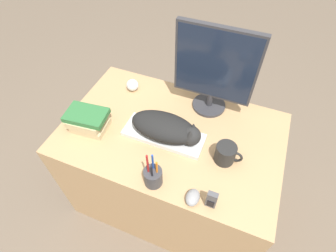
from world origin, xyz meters
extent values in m
plane|color=#6B5B4C|center=(0.00, 0.00, 0.00)|extent=(12.00, 12.00, 0.00)
cube|color=tan|center=(0.00, 0.38, 0.37)|extent=(1.18, 0.76, 0.75)
cube|color=silver|center=(-0.03, 0.33, 0.76)|extent=(0.43, 0.16, 0.02)
ellipsoid|color=black|center=(-0.03, 0.33, 0.83)|extent=(0.35, 0.18, 0.11)
sphere|color=#262626|center=(0.12, 0.33, 0.82)|extent=(0.10, 0.10, 0.10)
cone|color=#262626|center=(0.12, 0.31, 0.87)|extent=(0.03, 0.03, 0.04)
cone|color=#262626|center=(0.12, 0.36, 0.87)|extent=(0.03, 0.03, 0.04)
cylinder|color=#333338|center=(0.13, 0.64, 0.76)|extent=(0.19, 0.19, 0.02)
cylinder|color=#333338|center=(0.13, 0.64, 0.81)|extent=(0.04, 0.04, 0.09)
cube|color=#333338|center=(0.13, 0.64, 1.04)|extent=(0.43, 0.03, 0.41)
cube|color=#192338|center=(0.13, 0.63, 1.04)|extent=(0.40, 0.01, 0.39)
ellipsoid|color=gray|center=(0.23, 0.05, 0.77)|extent=(0.06, 0.08, 0.04)
cylinder|color=black|center=(0.30, 0.31, 0.80)|extent=(0.10, 0.10, 0.10)
torus|color=black|center=(0.35, 0.31, 0.80)|extent=(0.07, 0.01, 0.07)
cylinder|color=#38383D|center=(0.03, 0.07, 0.80)|extent=(0.08, 0.08, 0.09)
cylinder|color=orange|center=(0.05, 0.07, 0.85)|extent=(0.01, 0.01, 0.13)
cylinder|color=#1E47B2|center=(0.03, 0.09, 0.86)|extent=(0.01, 0.01, 0.15)
cylinder|color=#B21E1E|center=(0.01, 0.06, 0.88)|extent=(0.01, 0.01, 0.18)
cylinder|color=black|center=(0.04, 0.05, 0.85)|extent=(0.01, 0.01, 0.13)
sphere|color=silver|center=(-0.34, 0.60, 0.79)|extent=(0.07, 0.07, 0.07)
cube|color=#4C4C51|center=(0.31, 0.06, 0.80)|extent=(0.04, 0.02, 0.10)
cube|color=black|center=(0.31, 0.05, 0.79)|extent=(0.03, 0.00, 0.05)
cube|color=#C6B284|center=(-0.42, 0.24, 0.77)|extent=(0.19, 0.15, 0.03)
cube|color=#C6B284|center=(-0.43, 0.24, 0.81)|extent=(0.20, 0.15, 0.04)
cube|color=#2D6B38|center=(-0.43, 0.25, 0.84)|extent=(0.23, 0.16, 0.03)
camera|label=1|loc=(0.31, -0.45, 1.85)|focal=28.00mm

